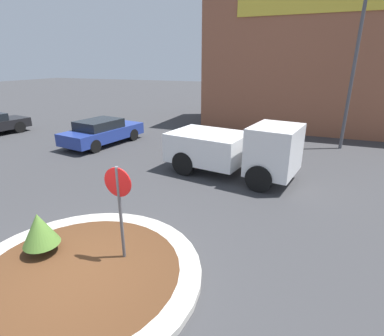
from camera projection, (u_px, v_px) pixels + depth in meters
The scene contains 8 objects.
ground_plane at pixel (81, 277), 6.32m from camera, with size 120.00×120.00×0.00m, color #38383A.
traffic_island at pixel (81, 274), 6.30m from camera, with size 5.10×5.10×0.15m.
stop_sign at pixel (119, 199), 6.27m from camera, with size 0.64×0.07×2.30m.
island_shrub at pixel (39, 229), 6.69m from camera, with size 0.81×0.81×0.99m.
utility_truck at pixel (235, 149), 11.63m from camera, with size 5.30×3.01×2.14m.
storefront_building at pixel (324, 66), 19.32m from camera, with size 14.75×6.07×7.96m.
parked_sedan_blue at pixel (102, 132), 16.14m from camera, with size 2.57×4.80×1.36m.
light_pole at pixel (355, 62), 14.17m from camera, with size 0.70×0.30×7.36m.
Camera 1 is at (4.09, -3.94, 4.31)m, focal length 28.00 mm.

